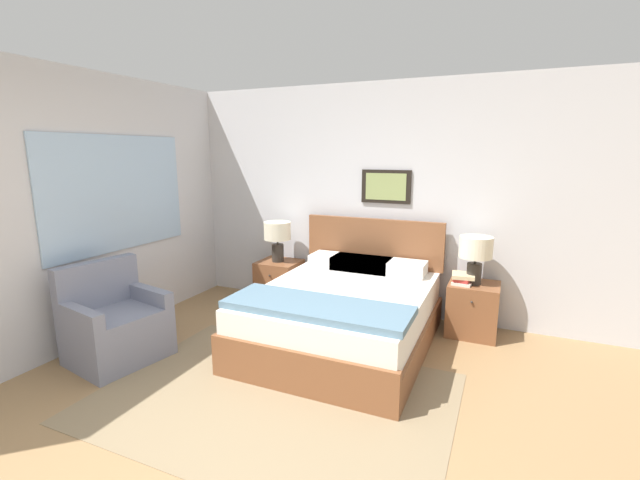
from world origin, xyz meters
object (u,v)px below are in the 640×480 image
object	(u,v)px
nightstand_near_window	(280,283)
armchair	(115,326)
nightstand_by_door	(473,309)
table_lamp_by_door	(476,252)
table_lamp_near_window	(277,234)
bed	(344,312)

from	to	relation	value
nightstand_near_window	armchair	bearing A→B (deg)	-109.46
nightstand_by_door	table_lamp_by_door	size ratio (longest dim) A/B	1.11
armchair	nightstand_near_window	world-z (taller)	armchair
table_lamp_near_window	table_lamp_by_door	size ratio (longest dim) A/B	1.00
nightstand_near_window	nightstand_by_door	world-z (taller)	same
nightstand_near_window	table_lamp_by_door	xyz separation A→B (m)	(2.24, -0.01, 0.60)
nightstand_by_door	nightstand_near_window	bearing A→B (deg)	180.00
nightstand_near_window	table_lamp_near_window	distance (m)	0.60
armchair	table_lamp_near_window	world-z (taller)	table_lamp_near_window
table_lamp_by_door	bed	bearing A→B (deg)	-147.06
nightstand_near_window	nightstand_by_door	bearing A→B (deg)	0.00
armchair	nightstand_by_door	bearing A→B (deg)	133.31
armchair	nightstand_by_door	xyz separation A→B (m)	(2.90, 1.85, -0.04)
nightstand_near_window	table_lamp_by_door	world-z (taller)	table_lamp_by_door
armchair	table_lamp_near_window	distance (m)	2.03
armchair	nightstand_near_window	distance (m)	1.97
bed	nightstand_by_door	xyz separation A→B (m)	(1.13, 0.73, -0.05)
armchair	table_lamp_by_door	bearing A→B (deg)	133.26
bed	nightstand_by_door	distance (m)	1.34
armchair	table_lamp_by_door	size ratio (longest dim) A/B	1.81
armchair	table_lamp_near_window	size ratio (longest dim) A/B	1.81
nightstand_by_door	table_lamp_by_door	distance (m)	0.60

